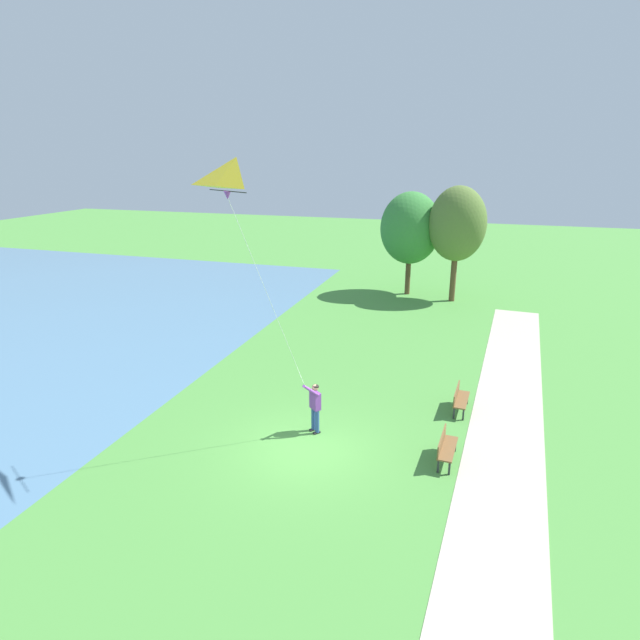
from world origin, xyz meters
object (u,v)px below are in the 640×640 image
object	(u,v)px
park_bench_far_walkway	(459,398)
flying_kite	(237,180)
park_bench_near_walkway	(445,446)
person_kite_flyer	(315,404)
tree_lakeside_near	(457,224)
tree_behind_path	(410,228)

from	to	relation	value
park_bench_far_walkway	flying_kite	bearing A→B (deg)	-141.59
park_bench_near_walkway	park_bench_far_walkway	world-z (taller)	same
flying_kite	park_bench_far_walkway	size ratio (longest dim) A/B	4.58
person_kite_flyer	flying_kite	bearing A→B (deg)	-131.18
person_kite_flyer	tree_lakeside_near	size ratio (longest dim) A/B	0.26
flying_kite	person_kite_flyer	bearing A→B (deg)	48.82
person_kite_flyer	park_bench_far_walkway	distance (m)	5.46
park_bench_far_walkway	person_kite_flyer	bearing A→B (deg)	-146.14
park_bench_near_walkway	tree_behind_path	xyz separation A→B (m)	(-4.06, 19.54, 3.82)
tree_behind_path	person_kite_flyer	bearing A→B (deg)	-90.70
park_bench_near_walkway	park_bench_far_walkway	bearing A→B (deg)	86.48
person_kite_flyer	park_bench_near_walkway	world-z (taller)	person_kite_flyer
park_bench_near_walkway	tree_lakeside_near	bearing A→B (deg)	93.42
tree_behind_path	park_bench_far_walkway	bearing A→B (deg)	-75.08
flying_kite	tree_lakeside_near	size ratio (longest dim) A/B	0.98
flying_kite	tree_lakeside_near	xyz separation A→B (m)	(4.75, 19.99, -3.45)
tree_behind_path	tree_lakeside_near	bearing A→B (deg)	-16.52
flying_kite	tree_behind_path	xyz separation A→B (m)	(1.80, 20.86, -3.92)
park_bench_far_walkway	tree_lakeside_near	world-z (taller)	tree_lakeside_near
park_bench_near_walkway	tree_lakeside_near	size ratio (longest dim) A/B	0.21
park_bench_far_walkway	tree_behind_path	xyz separation A→B (m)	(-4.28, 16.05, 3.82)
park_bench_near_walkway	park_bench_far_walkway	distance (m)	3.50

